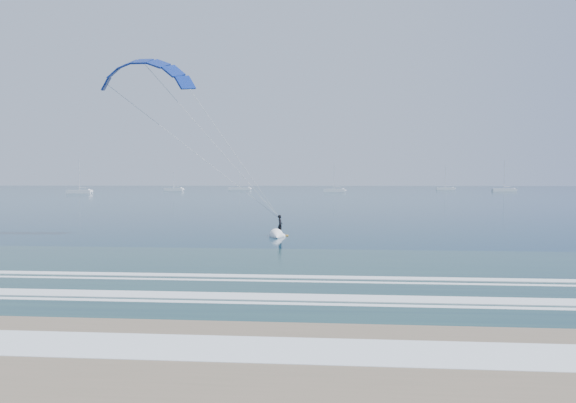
{
  "coord_description": "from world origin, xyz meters",
  "views": [
    {
      "loc": [
        3.98,
        -13.06,
        4.31
      ],
      "look_at": [
        0.99,
        23.45,
        2.85
      ],
      "focal_mm": 32.0,
      "sensor_mm": 36.0,
      "label": 1
    }
  ],
  "objects_px": {
    "kitesurfer_rig": "(208,138)",
    "sailboat_2": "(239,188)",
    "sailboat_4": "(445,189)",
    "sailboat_3": "(334,190)",
    "sailboat_0": "(80,191)",
    "sailboat_5": "(504,190)",
    "sailboat_1": "(174,189)"
  },
  "relations": [
    {
      "from": "kitesurfer_rig",
      "to": "sailboat_1",
      "type": "relative_size",
      "value": 1.33
    },
    {
      "from": "kitesurfer_rig",
      "to": "sailboat_3",
      "type": "height_order",
      "value": "kitesurfer_rig"
    },
    {
      "from": "kitesurfer_rig",
      "to": "sailboat_2",
      "type": "bearing_deg",
      "value": 99.47
    },
    {
      "from": "sailboat_4",
      "to": "sailboat_1",
      "type": "bearing_deg",
      "value": -165.55
    },
    {
      "from": "sailboat_0",
      "to": "sailboat_2",
      "type": "height_order",
      "value": "sailboat_2"
    },
    {
      "from": "sailboat_3",
      "to": "sailboat_4",
      "type": "bearing_deg",
      "value": 43.23
    },
    {
      "from": "sailboat_2",
      "to": "sailboat_4",
      "type": "relative_size",
      "value": 1.24
    },
    {
      "from": "kitesurfer_rig",
      "to": "sailboat_4",
      "type": "height_order",
      "value": "kitesurfer_rig"
    },
    {
      "from": "sailboat_5",
      "to": "sailboat_1",
      "type": "bearing_deg",
      "value": 179.26
    },
    {
      "from": "sailboat_0",
      "to": "sailboat_3",
      "type": "xyz_separation_m",
      "value": [
        89.4,
        29.99,
        0.0
      ]
    },
    {
      "from": "sailboat_4",
      "to": "sailboat_5",
      "type": "bearing_deg",
      "value": -64.07
    },
    {
      "from": "sailboat_4",
      "to": "sailboat_3",
      "type": "bearing_deg",
      "value": -136.77
    },
    {
      "from": "sailboat_3",
      "to": "sailboat_4",
      "type": "relative_size",
      "value": 1.0
    },
    {
      "from": "sailboat_1",
      "to": "sailboat_2",
      "type": "bearing_deg",
      "value": 46.18
    },
    {
      "from": "sailboat_0",
      "to": "sailboat_4",
      "type": "bearing_deg",
      "value": 29.41
    },
    {
      "from": "sailboat_0",
      "to": "sailboat_2",
      "type": "relative_size",
      "value": 0.83
    },
    {
      "from": "sailboat_0",
      "to": "sailboat_4",
      "type": "height_order",
      "value": "sailboat_0"
    },
    {
      "from": "sailboat_1",
      "to": "sailboat_5",
      "type": "height_order",
      "value": "sailboat_5"
    },
    {
      "from": "sailboat_1",
      "to": "sailboat_5",
      "type": "bearing_deg",
      "value": -0.74
    },
    {
      "from": "sailboat_1",
      "to": "sailboat_3",
      "type": "xyz_separation_m",
      "value": [
        70.72,
        -18.76,
        0.0
      ]
    },
    {
      "from": "sailboat_1",
      "to": "sailboat_5",
      "type": "distance_m",
      "value": 141.48
    },
    {
      "from": "sailboat_0",
      "to": "sailboat_5",
      "type": "distance_m",
      "value": 166.88
    },
    {
      "from": "kitesurfer_rig",
      "to": "sailboat_0",
      "type": "relative_size",
      "value": 1.31
    },
    {
      "from": "kitesurfer_rig",
      "to": "sailboat_4",
      "type": "bearing_deg",
      "value": 73.25
    },
    {
      "from": "kitesurfer_rig",
      "to": "sailboat_5",
      "type": "bearing_deg",
      "value": 65.87
    },
    {
      "from": "sailboat_1",
      "to": "sailboat_5",
      "type": "xyz_separation_m",
      "value": [
        141.47,
        -1.83,
        0.01
      ]
    },
    {
      "from": "sailboat_4",
      "to": "sailboat_5",
      "type": "distance_m",
      "value": 37.84
    },
    {
      "from": "kitesurfer_rig",
      "to": "sailboat_5",
      "type": "height_order",
      "value": "kitesurfer_rig"
    },
    {
      "from": "sailboat_2",
      "to": "sailboat_3",
      "type": "relative_size",
      "value": 1.23
    },
    {
      "from": "sailboat_2",
      "to": "kitesurfer_rig",
      "type": "bearing_deg",
      "value": -80.53
    },
    {
      "from": "sailboat_0",
      "to": "sailboat_1",
      "type": "height_order",
      "value": "sailboat_0"
    },
    {
      "from": "sailboat_3",
      "to": "sailboat_4",
      "type": "xyz_separation_m",
      "value": [
        54.2,
        50.95,
        -0.0
      ]
    }
  ]
}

